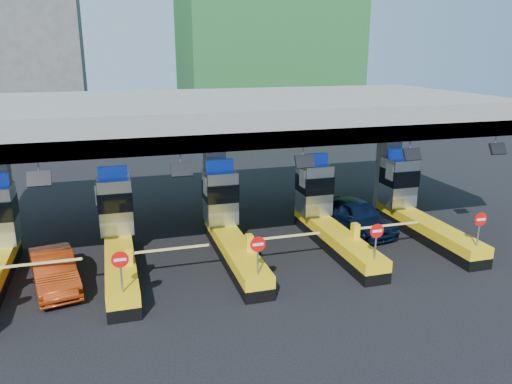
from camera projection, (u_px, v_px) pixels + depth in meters
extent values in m
plane|color=black|center=(230.00, 253.00, 23.53)|extent=(120.00, 120.00, 0.00)
cube|color=slate|center=(213.00, 113.00, 24.59)|extent=(28.00, 12.00, 1.50)
cube|color=#4C4C49|center=(244.00, 140.00, 19.44)|extent=(28.00, 0.60, 0.70)
cube|color=slate|center=(1.00, 198.00, 22.80)|extent=(1.00, 1.00, 5.50)
cube|color=slate|center=(215.00, 182.00, 25.55)|extent=(1.00, 1.00, 5.50)
cube|color=slate|center=(388.00, 169.00, 28.29)|extent=(1.00, 1.00, 5.50)
cylinder|color=slate|center=(39.00, 168.00, 17.55)|extent=(0.06, 0.06, 0.50)
cube|color=black|center=(39.00, 179.00, 17.46)|extent=(0.80, 0.38, 0.54)
cylinder|color=slate|center=(180.00, 159.00, 18.92)|extent=(0.06, 0.06, 0.50)
cube|color=black|center=(182.00, 170.00, 18.83)|extent=(0.80, 0.38, 0.54)
cylinder|color=slate|center=(303.00, 152.00, 20.29)|extent=(0.06, 0.06, 0.50)
cube|color=black|center=(305.00, 161.00, 20.20)|extent=(0.80, 0.38, 0.54)
cylinder|color=slate|center=(410.00, 146.00, 21.66)|extent=(0.06, 0.06, 0.50)
cube|color=black|center=(412.00, 154.00, 21.58)|extent=(0.80, 0.38, 0.54)
cylinder|color=slate|center=(496.00, 140.00, 22.90)|extent=(0.06, 0.06, 0.50)
cube|color=black|center=(498.00, 149.00, 22.81)|extent=(0.80, 0.38, 0.54)
cube|color=white|center=(38.00, 263.00, 18.91)|extent=(3.20, 0.08, 0.08)
cube|color=black|center=(121.00, 270.00, 21.17)|extent=(1.20, 8.00, 0.50)
cube|color=#E5B70C|center=(120.00, 259.00, 21.03)|extent=(1.20, 8.00, 0.50)
cube|color=#9EA3A8|center=(115.00, 205.00, 23.19)|extent=(1.50, 1.50, 2.60)
cube|color=black|center=(115.00, 199.00, 23.09)|extent=(1.56, 1.56, 0.90)
cube|color=#0C2DBF|center=(113.00, 172.00, 22.76)|extent=(1.30, 0.35, 0.55)
cube|color=white|center=(96.00, 194.00, 22.50)|extent=(0.06, 0.70, 0.90)
cylinder|color=slate|center=(121.00, 275.00, 17.47)|extent=(0.07, 0.07, 1.30)
cylinder|color=red|center=(120.00, 260.00, 17.28)|extent=(0.60, 0.04, 0.60)
cube|color=white|center=(120.00, 260.00, 17.25)|extent=(0.42, 0.02, 0.10)
cube|color=#E5B70C|center=(129.00, 256.00, 19.86)|extent=(0.30, 0.35, 0.70)
cube|color=white|center=(170.00, 249.00, 20.29)|extent=(3.20, 0.08, 0.08)
cube|color=black|center=(235.00, 257.00, 22.54)|extent=(1.20, 8.00, 0.50)
cube|color=#E5B70C|center=(235.00, 246.00, 22.41)|extent=(1.20, 8.00, 0.50)
cube|color=#9EA3A8|center=(220.00, 196.00, 24.56)|extent=(1.50, 1.50, 2.60)
cube|color=black|center=(220.00, 191.00, 24.46)|extent=(1.56, 1.56, 0.90)
cube|color=#0C2DBF|center=(220.00, 165.00, 24.13)|extent=(1.30, 0.35, 0.55)
cube|color=white|center=(205.00, 185.00, 23.88)|extent=(0.06, 0.70, 0.90)
cylinder|color=slate|center=(258.00, 259.00, 18.84)|extent=(0.07, 0.07, 1.30)
cylinder|color=red|center=(258.00, 244.00, 18.65)|extent=(0.60, 0.04, 0.60)
cube|color=white|center=(258.00, 244.00, 18.63)|extent=(0.42, 0.02, 0.10)
cube|color=#E5B70C|center=(249.00, 243.00, 21.23)|extent=(0.30, 0.35, 0.70)
cube|color=white|center=(286.00, 236.00, 21.66)|extent=(3.20, 0.08, 0.08)
cube|color=black|center=(336.00, 245.00, 23.92)|extent=(1.20, 8.00, 0.50)
cube|color=#E5B70C|center=(336.00, 235.00, 23.78)|extent=(1.20, 8.00, 0.50)
cube|color=#9EA3A8|center=(314.00, 189.00, 25.93)|extent=(1.50, 1.50, 2.60)
cube|color=black|center=(314.00, 183.00, 25.83)|extent=(1.56, 1.56, 0.90)
cube|color=#0C2DBF|center=(315.00, 159.00, 25.50)|extent=(1.30, 0.35, 0.55)
cube|color=white|center=(302.00, 178.00, 25.25)|extent=(0.06, 0.70, 0.90)
cylinder|color=slate|center=(376.00, 245.00, 20.21)|extent=(0.07, 0.07, 1.30)
cylinder|color=red|center=(377.00, 231.00, 20.02)|extent=(0.60, 0.04, 0.60)
cube|color=white|center=(377.00, 231.00, 20.00)|extent=(0.42, 0.02, 0.10)
cube|color=#E5B70C|center=(355.00, 231.00, 22.60)|extent=(0.30, 0.35, 0.70)
cube|color=white|center=(388.00, 225.00, 23.03)|extent=(3.20, 0.08, 0.08)
cube|color=black|center=(426.00, 234.00, 25.29)|extent=(1.20, 8.00, 0.50)
cube|color=#E5B70C|center=(427.00, 225.00, 25.15)|extent=(1.20, 8.00, 0.50)
cube|color=#9EA3A8|center=(399.00, 182.00, 27.31)|extent=(1.50, 1.50, 2.60)
cube|color=black|center=(399.00, 177.00, 27.21)|extent=(1.56, 1.56, 0.90)
cube|color=#0C2DBF|center=(401.00, 153.00, 26.87)|extent=(1.30, 0.35, 0.55)
cube|color=white|center=(390.00, 172.00, 26.62)|extent=(0.06, 0.70, 0.90)
cylinder|color=slate|center=(478.00, 232.00, 21.58)|extent=(0.07, 0.07, 1.30)
cylinder|color=red|center=(481.00, 219.00, 21.39)|extent=(0.60, 0.04, 0.60)
cube|color=white|center=(481.00, 220.00, 21.37)|extent=(0.42, 0.02, 0.10)
cube|color=#E5B70C|center=(449.00, 221.00, 23.98)|extent=(0.30, 0.35, 0.70)
cube|color=white|center=(478.00, 215.00, 24.40)|extent=(3.20, 0.08, 0.08)
cube|color=#1E5926|center=(267.00, 3.00, 52.49)|extent=(18.00, 12.00, 28.00)
cube|color=#4C4C49|center=(10.00, 53.00, 50.41)|extent=(14.00, 10.00, 18.00)
imported|color=black|center=(357.00, 215.00, 26.27)|extent=(2.82, 5.30, 1.72)
imported|color=#8F2B0B|center=(54.00, 270.00, 19.99)|extent=(2.40, 4.67, 1.47)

